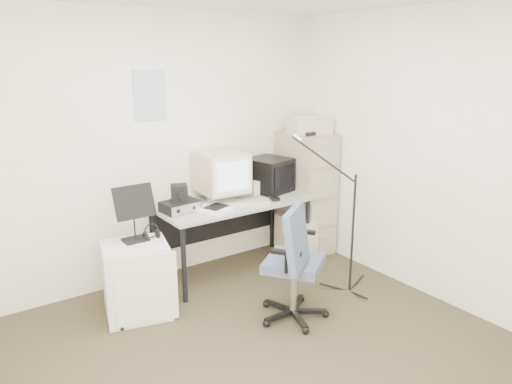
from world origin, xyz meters
TOP-DOWN VIEW (x-y plane):
  - floor at (0.00, 0.00)m, footprint 3.60×3.60m
  - wall_back at (0.00, 1.80)m, footprint 3.60×0.02m
  - wall_right at (1.80, 0.00)m, footprint 0.02×3.60m
  - wall_calendar at (-0.02, 1.79)m, footprint 0.30×0.02m
  - filing_cabinet at (1.58, 1.48)m, footprint 0.40×0.60m
  - printer at (1.58, 1.45)m, footprint 0.47×0.36m
  - desk at (0.63, 1.45)m, footprint 1.50×0.70m
  - crt_monitor at (0.56, 1.54)m, footprint 0.45×0.47m
  - crt_tv at (1.13, 1.54)m, footprint 0.45×0.47m
  - desk_speaker at (0.94, 1.51)m, footprint 0.09×0.09m
  - keyboard at (0.66, 1.32)m, footprint 0.51×0.35m
  - mouse at (0.98, 1.25)m, footprint 0.10×0.13m
  - radio_receiver at (0.07, 1.47)m, footprint 0.34×0.26m
  - radio_speaker at (0.08, 1.49)m, footprint 0.19×0.18m
  - papers at (0.32, 1.31)m, footprint 0.34×0.39m
  - pc_tower at (1.34, 1.35)m, footprint 0.24×0.49m
  - office_chair at (0.54, 0.40)m, footprint 0.81×0.81m
  - side_cart at (-0.49, 1.17)m, footprint 0.60×0.52m
  - music_stand at (-0.45, 1.24)m, footprint 0.35×0.23m
  - headphones at (-0.33, 1.20)m, footprint 0.16×0.16m
  - mic_stand at (1.27, 0.47)m, footprint 0.03×0.03m

SIDE VIEW (x-z plane):
  - floor at x=0.00m, z-range -0.01..0.00m
  - pc_tower at x=1.34m, z-range 0.00..0.45m
  - side_cart at x=-0.49m, z-range 0.00..0.63m
  - desk at x=0.63m, z-range 0.00..0.73m
  - office_chair at x=0.54m, z-range 0.00..1.01m
  - filing_cabinet at x=1.58m, z-range 0.00..1.30m
  - headphones at x=-0.33m, z-range 0.67..0.69m
  - mic_stand at x=1.27m, z-range 0.00..1.44m
  - papers at x=0.32m, z-range 0.73..0.75m
  - keyboard at x=0.66m, z-range 0.73..0.76m
  - mouse at x=0.98m, z-range 0.73..0.77m
  - radio_receiver at x=0.07m, z-range 0.73..0.82m
  - desk_speaker at x=0.94m, z-range 0.73..0.87m
  - music_stand at x=-0.45m, z-range 0.63..1.11m
  - radio_speaker at x=0.08m, z-range 0.82..0.97m
  - crt_tv at x=1.13m, z-range 0.73..1.07m
  - crt_monitor at x=0.56m, z-range 0.73..1.20m
  - wall_back at x=0.00m, z-range 0.00..2.50m
  - wall_right at x=1.80m, z-range 0.00..2.50m
  - printer at x=1.58m, z-range 1.30..1.46m
  - wall_calendar at x=-0.02m, z-range 1.53..1.97m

